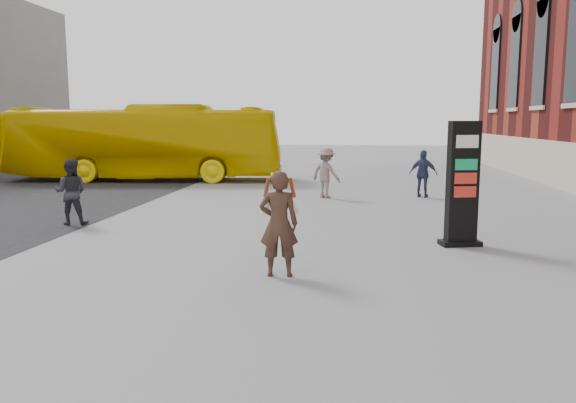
# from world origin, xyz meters

# --- Properties ---
(ground) EXTENTS (100.00, 100.00, 0.00)m
(ground) POSITION_xyz_m (0.00, 0.00, 0.00)
(ground) COLOR #9E9EA3
(info_pylon) EXTENTS (0.91, 0.59, 2.60)m
(info_pylon) POSITION_xyz_m (3.82, 1.99, 1.30)
(info_pylon) COLOR black
(info_pylon) RESTS_ON ground
(woman) EXTENTS (0.71, 0.65, 1.79)m
(woman) POSITION_xyz_m (0.34, -0.77, 0.92)
(woman) COLOR #351F17
(woman) RESTS_ON ground
(bus) EXTENTS (11.97, 3.85, 3.28)m
(bus) POSITION_xyz_m (-7.51, 13.73, 1.64)
(bus) COLOR #DEB901
(bus) RESTS_ON road
(pedestrian_a) EXTENTS (0.92, 0.79, 1.66)m
(pedestrian_a) POSITION_xyz_m (-5.48, 3.28, 0.83)
(pedestrian_a) COLOR #28272F
(pedestrian_a) RESTS_ON ground
(pedestrian_b) EXTENTS (1.27, 1.15, 1.70)m
(pedestrian_b) POSITION_xyz_m (0.62, 9.01, 0.85)
(pedestrian_b) COLOR gray
(pedestrian_b) RESTS_ON ground
(pedestrian_c) EXTENTS (1.02, 0.66, 1.61)m
(pedestrian_c) POSITION_xyz_m (3.91, 9.52, 0.81)
(pedestrian_c) COLOR navy
(pedestrian_c) RESTS_ON ground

